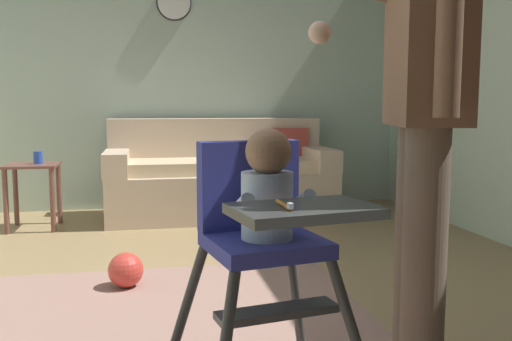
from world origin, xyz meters
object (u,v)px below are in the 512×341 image
at_px(adult_standing, 423,107).
at_px(side_table, 33,181).
at_px(couch, 220,178).
at_px(high_chair, 265,216).
at_px(sippy_cup, 38,158).
at_px(toy_ball, 126,270).
at_px(wall_clock, 174,3).

relative_size(adult_standing, side_table, 3.31).
bearing_deg(side_table, couch, 9.67).
height_order(high_chair, sippy_cup, high_chair).
relative_size(toy_ball, wall_clock, 0.59).
bearing_deg(side_table, wall_clock, 32.13).
height_order(couch, wall_clock, wall_clock).
xyz_separation_m(adult_standing, wall_clock, (-0.58, 3.76, 0.95)).
distance_m(sippy_cup, wall_clock, 1.92).
xyz_separation_m(couch, side_table, (-1.54, -0.26, 0.05)).
height_order(high_chair, side_table, high_chair).
bearing_deg(wall_clock, couch, -52.79).
relative_size(high_chair, side_table, 1.76).
height_order(side_table, sippy_cup, sippy_cup).
bearing_deg(wall_clock, toy_ball, -99.79).
height_order(high_chair, adult_standing, adult_standing).
relative_size(couch, side_table, 3.80).
bearing_deg(toy_ball, adult_standing, -54.23).
bearing_deg(toy_ball, wall_clock, 80.21).
distance_m(couch, side_table, 1.56).
xyz_separation_m(couch, adult_standing, (0.22, -3.28, 0.65)).
bearing_deg(side_table, toy_ball, -65.05).
relative_size(high_chair, sippy_cup, 9.17).
xyz_separation_m(toy_ball, wall_clock, (0.41, 2.38, 1.83)).
distance_m(couch, toy_ball, 2.07).
relative_size(high_chair, toy_ball, 4.80).
xyz_separation_m(side_table, wall_clock, (1.18, 0.74, 1.55)).
bearing_deg(couch, sippy_cup, -80.02).
height_order(couch, sippy_cup, couch).
xyz_separation_m(high_chair, side_table, (-1.27, 2.90, -0.24)).
bearing_deg(adult_standing, sippy_cup, -46.30).
xyz_separation_m(high_chair, adult_standing, (0.49, -0.12, 0.36)).
xyz_separation_m(adult_standing, side_table, (-1.76, 3.02, -0.60)).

